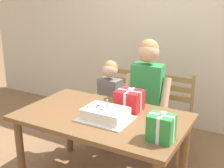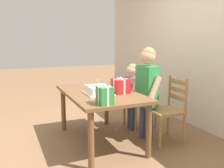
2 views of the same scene
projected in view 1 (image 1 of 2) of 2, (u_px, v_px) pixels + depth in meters
The scene contains 9 objects.
back_wall at pixel (169, 30), 3.83m from camera, with size 6.40×0.11×2.60m.
dining_table at pixel (102, 125), 2.60m from camera, with size 1.49×0.90×0.73m.
birthday_cake at pixel (105, 114), 2.47m from camera, with size 0.44×0.34×0.19m.
gift_box_red_large at pixel (161, 128), 2.10m from camera, with size 0.19×0.16×0.23m.
gift_box_beside_cake at pixel (129, 100), 2.67m from camera, with size 0.24×0.20×0.22m.
chair_left at pixel (115, 104), 3.55m from camera, with size 0.43×0.43×0.92m.
chair_right at pixel (170, 115), 3.22m from camera, with size 0.44×0.44×0.92m.
child_older at pixel (147, 89), 3.01m from camera, with size 0.50×0.30×1.33m.
child_younger at pixel (110, 97), 3.27m from camera, with size 0.39×0.23×1.06m.
Camera 1 is at (1.24, -2.03, 1.75)m, focal length 46.54 mm.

